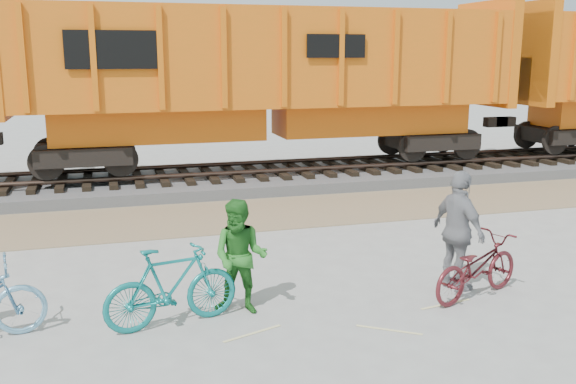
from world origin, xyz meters
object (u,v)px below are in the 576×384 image
at_px(hopper_car_center, 269,77).
at_px(person_woman, 459,231).
at_px(person_man, 240,257).
at_px(bicycle_maroon, 477,267).
at_px(bicycle_teal, 171,286).

height_order(hopper_car_center, person_woman, hopper_car_center).
distance_m(hopper_car_center, person_man, 9.68).
xyz_separation_m(hopper_car_center, bicycle_maroon, (0.82, -9.46, -2.52)).
bearing_deg(person_woman, bicycle_maroon, -175.14).
height_order(person_man, person_woman, person_woman).
relative_size(person_man, person_woman, 0.87).
bearing_deg(person_woman, hopper_car_center, -4.64).
relative_size(bicycle_teal, bicycle_maroon, 1.02).
relative_size(hopper_car_center, bicycle_maroon, 7.60).
bearing_deg(hopper_car_center, person_woman, -85.46).
relative_size(hopper_car_center, person_woman, 7.36).
xyz_separation_m(bicycle_maroon, person_man, (-3.56, 0.43, 0.35)).
bearing_deg(bicycle_maroon, bicycle_teal, 66.28).
bearing_deg(person_woman, person_man, 80.32).
distance_m(bicycle_teal, person_woman, 4.48).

